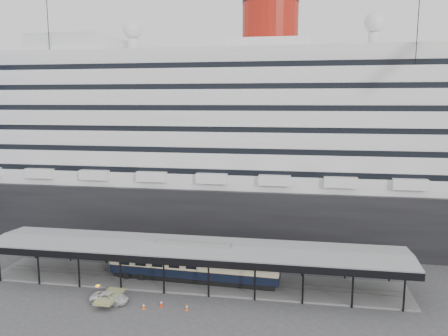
{
  "coord_description": "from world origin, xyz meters",
  "views": [
    {
      "loc": [
        13.36,
        -49.53,
        24.2
      ],
      "look_at": [
        3.64,
        8.0,
        15.25
      ],
      "focal_mm": 35.0,
      "sensor_mm": 36.0,
      "label": 1
    }
  ],
  "objects": [
    {
      "name": "traffic_cone_left",
      "position": [
        -2.15,
        -2.6,
        0.4
      ],
      "size": [
        0.52,
        0.52,
        0.81
      ],
      "rotation": [
        0.0,
        0.0,
        0.31
      ],
      "color": "red",
      "rests_on": "ground"
    },
    {
      "name": "pullman_carriage",
      "position": [
        0.01,
        5.0,
        2.75
      ],
      "size": [
        23.22,
        4.06,
        22.69
      ],
      "rotation": [
        0.0,
        0.0,
        -0.05
      ],
      "color": "black",
      "rests_on": "ground"
    },
    {
      "name": "platform_canopy",
      "position": [
        0.0,
        5.0,
        2.36
      ],
      "size": [
        56.0,
        9.18,
        5.3
      ],
      "color": "slate",
      "rests_on": "ground"
    },
    {
      "name": "ground",
      "position": [
        0.0,
        0.0,
        0.0
      ],
      "size": [
        200.0,
        200.0,
        0.0
      ],
      "primitive_type": "plane",
      "color": "#3A3A3D",
      "rests_on": "ground"
    },
    {
      "name": "traffic_cone_mid",
      "position": [
        -3.99,
        -3.58,
        0.37
      ],
      "size": [
        0.5,
        0.5,
        0.75
      ],
      "rotation": [
        0.0,
        0.0,
        -0.35
      ],
      "color": "#F65B0D",
      "rests_on": "ground"
    },
    {
      "name": "traffic_cone_right",
      "position": [
        1.07,
        -3.01,
        0.37
      ],
      "size": [
        0.4,
        0.4,
        0.75
      ],
      "rotation": [
        0.0,
        0.0,
        0.04
      ],
      "color": "#F6530D",
      "rests_on": "ground"
    },
    {
      "name": "port_truck",
      "position": [
        -8.61,
        -2.72,
        0.63
      ],
      "size": [
        4.59,
        2.17,
        1.27
      ],
      "primitive_type": "imported",
      "rotation": [
        0.0,
        0.0,
        1.56
      ],
      "color": "silver",
      "rests_on": "ground"
    },
    {
      "name": "cruise_ship",
      "position": [
        0.05,
        32.0,
        18.35
      ],
      "size": [
        130.0,
        30.0,
        43.9
      ],
      "color": "black",
      "rests_on": "ground"
    }
  ]
}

